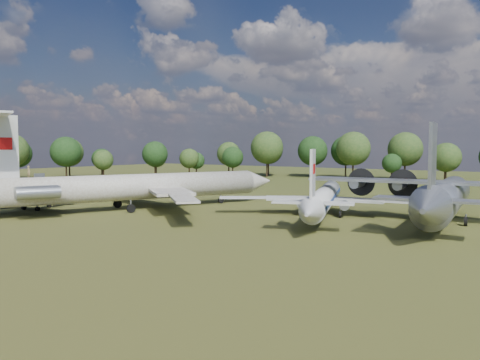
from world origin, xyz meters
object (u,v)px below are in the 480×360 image
Objects in this scene: il62_airliner at (137,192)px; an12_transport at (445,203)px; small_prop_northwest at (70,192)px; small_prop_west at (32,203)px; person_on_il62 at (29,172)px; tu104_jet at (324,202)px.

an12_transport is (41.79, 13.37, -0.11)m from il62_airliner.
il62_airliner is at bearing 4.50° from small_prop_northwest.
person_on_il62 reaches higher than small_prop_west.
small_prop_west is at bearing -43.99° from small_prop_northwest.
il62_airliner is 34.54× the size of person_on_il62.
small_prop_west is at bearing -162.86° from an12_transport.
small_prop_northwest reaches higher than small_prop_west.
tu104_jet reaches higher than small_prop_west.
il62_airliner reaches higher than tu104_jet.
small_prop_northwest is (-21.15, 2.66, -1.49)m from il62_airliner.
person_on_il62 is (-32.66, -24.19, 4.31)m from tu104_jet.
person_on_il62 is at bearing -36.29° from small_prop_northwest.
an12_transport is at bearing -7.50° from tu104_jet.
person_on_il62 reaches higher than an12_transport.
small_prop_northwest is 10.54× the size of person_on_il62.
il62_airliner is 1.40× the size of tu104_jet.
tu104_jet is 48.40m from small_prop_northwest.
person_on_il62 is (-47.76, -27.54, 3.67)m from an12_transport.
tu104_jet is at bearing -173.57° from an12_transport.
small_prop_west is (-54.34, -23.29, -1.46)m from an12_transport.
an12_transport is 24.68× the size of person_on_il62.
an12_transport reaches higher than small_prop_northwest.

